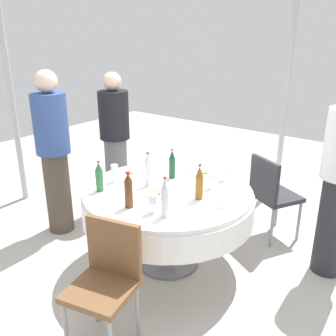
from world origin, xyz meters
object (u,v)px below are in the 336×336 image
(bottle_clear_front, at_px, (148,170))
(plate_north, at_px, (156,193))
(wine_glass_outer, at_px, (223,172))
(bottle_brown_far, at_px, (129,191))
(person_right, at_px, (115,140))
(bottle_clear_inner, at_px, (165,198))
(person_inner, at_px, (54,151))
(bottle_green_right, at_px, (99,177))
(chair_front, at_px, (271,191))
(chair_outer, at_px, (107,275))
(plate_west, at_px, (129,174))
(wine_glass_front, at_px, (114,170))
(plate_mid, at_px, (203,173))
(bottle_dark_green_left, at_px, (172,165))
(plate_near, at_px, (222,201))
(wine_glass_far, at_px, (153,200))
(dining_table, at_px, (168,204))
(wine_glass_left, at_px, (211,178))

(bottle_clear_front, bearing_deg, plate_north, 148.29)
(wine_glass_outer, bearing_deg, bottle_brown_far, 71.17)
(plate_north, xyz_separation_m, person_right, (1.19, -0.71, 0.09))
(bottle_clear_inner, xyz_separation_m, person_inner, (1.58, -0.20, 0.00))
(bottle_green_right, xyz_separation_m, chair_front, (-0.98, -1.37, -0.35))
(person_inner, xyz_separation_m, chair_outer, (-1.53, 0.75, -0.37))
(plate_west, distance_m, person_right, 0.87)
(wine_glass_front, relative_size, plate_mid, 0.66)
(bottle_dark_green_left, distance_m, plate_mid, 0.33)
(wine_glass_outer, xyz_separation_m, plate_near, (-0.22, 0.39, -0.08))
(wine_glass_front, relative_size, person_right, 0.10)
(bottle_clear_inner, relative_size, bottle_dark_green_left, 1.12)
(plate_west, distance_m, chair_front, 1.42)
(wine_glass_outer, distance_m, plate_west, 0.88)
(bottle_clear_inner, xyz_separation_m, plate_near, (-0.21, -0.47, -0.14))
(wine_glass_front, relative_size, plate_north, 0.72)
(wine_glass_front, distance_m, wine_glass_outer, 0.98)
(bottle_clear_inner, height_order, chair_outer, bottle_clear_inner)
(wine_glass_outer, xyz_separation_m, plate_west, (0.78, 0.40, -0.08))
(bottle_brown_far, distance_m, person_inner, 1.29)
(plate_west, bearing_deg, wine_glass_far, 145.40)
(plate_near, xyz_separation_m, chair_front, (-0.04, -0.92, -0.23))
(bottle_green_right, height_order, wine_glass_outer, bottle_green_right)
(plate_north, bearing_deg, bottle_clear_front, -31.71)
(bottle_green_right, distance_m, chair_outer, 0.95)
(chair_outer, bearing_deg, bottle_clear_front, -78.91)
(dining_table, xyz_separation_m, bottle_clear_inner, (-0.29, 0.41, 0.29))
(wine_glass_outer, xyz_separation_m, chair_front, (-0.26, -0.54, -0.31))
(person_inner, bearing_deg, bottle_clear_inner, -106.30)
(person_inner, bearing_deg, chair_front, -65.98)
(wine_glass_left, bearing_deg, bottle_green_right, 40.67)
(plate_north, relative_size, person_inner, 0.13)
(wine_glass_left, xyz_separation_m, plate_near, (-0.22, 0.18, -0.09))
(bottle_green_right, height_order, plate_mid, bottle_green_right)
(plate_near, bearing_deg, bottle_clear_inner, 66.02)
(plate_west, bearing_deg, dining_table, 174.32)
(bottle_clear_inner, xyz_separation_m, bottle_clear_front, (0.48, -0.37, -0.00))
(plate_north, bearing_deg, bottle_brown_far, 86.04)
(dining_table, distance_m, wine_glass_left, 0.44)
(bottle_clear_front, height_order, plate_north, bottle_clear_front)
(plate_west, xyz_separation_m, person_right, (0.70, -0.51, 0.09))
(wine_glass_outer, relative_size, chair_outer, 0.14)
(bottle_brown_far, xyz_separation_m, person_right, (1.17, -1.01, -0.03))
(bottle_clear_inner, distance_m, wine_glass_front, 0.82)
(wine_glass_outer, bearing_deg, bottle_clear_front, 46.11)
(bottle_brown_far, height_order, person_right, person_right)
(wine_glass_front, distance_m, chair_outer, 1.13)
(person_inner, bearing_deg, plate_near, -90.44)
(wine_glass_outer, height_order, person_inner, person_inner)
(plate_west, bearing_deg, plate_mid, -140.91)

